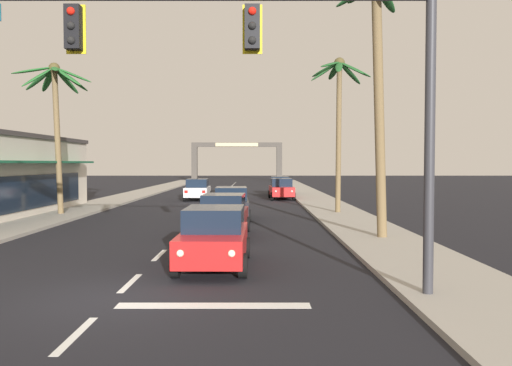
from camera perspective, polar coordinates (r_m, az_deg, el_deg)
The scene contains 15 objects.
ground_plane at distance 12.07m, azimuth -15.13°, elevation -11.98°, with size 220.00×220.00×0.00m, color black.
sidewalk_right at distance 31.78m, azimuth 8.54°, elevation -3.01°, with size 3.20×110.00×0.14m, color #9E998E.
sidewalk_left at distance 33.26m, azimuth -19.13°, elevation -2.88°, with size 3.20×110.00×0.14m, color #9E998E.
lane_markings at distance 31.42m, azimuth -4.87°, elevation -3.17°, with size 4.28×87.53×0.01m.
traffic_signal_mast at distance 11.38m, azimuth 0.00°, elevation 13.35°, with size 11.45×0.41×7.07m.
sedan_lead_at_stop_bar at distance 14.95m, azimuth -4.57°, elevation -5.83°, with size 1.99×4.47×1.68m.
sedan_third_in_queue at distance 21.15m, azimuth -3.56°, elevation -3.47°, with size 2.09×4.51×1.68m.
sedan_fifth_in_queue at distance 27.36m, azimuth -2.73°, elevation -2.18°, with size 2.07×4.50×1.68m.
sedan_oncoming_far at distance 41.68m, azimuth -6.37°, elevation -0.69°, with size 1.99×4.47×1.68m.
sedan_parked_nearest_kerb at distance 47.87m, azimuth 2.60°, elevation -0.30°, with size 1.98×4.46×1.68m.
sedan_parked_mid_kerb at distance 42.48m, azimuth 2.75°, elevation -0.62°, with size 2.08×4.50×1.68m.
palm_left_second at distance 31.24m, azimuth -20.92°, elevation 8.45°, with size 4.12×3.96×8.45m.
palm_right_second at distance 20.70m, azimuth 13.06°, elevation 13.23°, with size 3.36×3.26×9.94m.
palm_right_third at distance 30.38m, azimuth 8.96°, elevation 9.25°, with size 3.54×3.72×8.89m.
town_gateway_arch at distance 84.30m, azimuth -2.11°, elevation 2.95°, with size 14.51×0.90×6.21m.
Camera 1 is at (3.08, -11.30, 2.94)m, focal length 36.85 mm.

